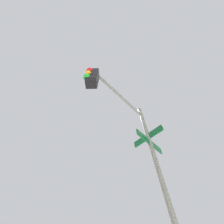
{
  "coord_description": "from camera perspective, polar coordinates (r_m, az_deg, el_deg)",
  "views": [
    {
      "loc": [
        -5.82,
        -4.2,
        0.98
      ],
      "look_at": [
        -5.76,
        -6.53,
        4.48
      ],
      "focal_mm": 22.2,
      "sensor_mm": 36.0,
      "label": 1
    }
  ],
  "objects": [
    {
      "name": "traffic_signal_near",
      "position": [
        3.52,
        5.16,
        -3.23
      ],
      "size": [
        2.12,
        2.19,
        5.41
      ],
      "color": "slate",
      "rests_on": "ground_plane"
    }
  ]
}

